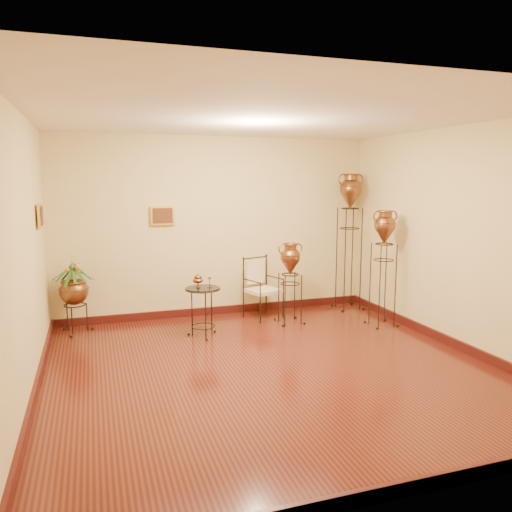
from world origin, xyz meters
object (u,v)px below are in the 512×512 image
object	(u,v)px
amphora_mid	(383,267)
side_table	(203,311)
armchair	(263,288)
amphora_tall	(349,240)
planter_urn	(74,288)

from	to	relation	value
amphora_mid	side_table	xyz separation A→B (m)	(-2.63, 0.30, -0.51)
amphora_mid	armchair	distance (m)	1.84
amphora_tall	armchair	distance (m)	1.68
planter_urn	armchair	world-z (taller)	planter_urn
amphora_tall	amphora_mid	world-z (taller)	amphora_tall
amphora_mid	side_table	size ratio (longest dim) A/B	2.00
amphora_tall	amphora_mid	distance (m)	1.07
amphora_mid	armchair	xyz separation A→B (m)	(-1.54, 0.92, -0.40)
armchair	side_table	distance (m)	1.26
planter_urn	amphora_mid	bearing A→B (deg)	-13.55
amphora_mid	planter_urn	size ratio (longest dim) A/B	1.50
armchair	amphora_tall	bearing A→B (deg)	-15.41
planter_urn	side_table	size ratio (longest dim) A/B	1.34
planter_urn	side_table	world-z (taller)	planter_urn
amphora_tall	side_table	bearing A→B (deg)	-164.38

